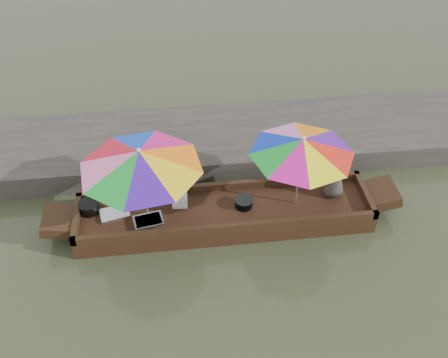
{
  "coord_description": "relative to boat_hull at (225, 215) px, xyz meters",
  "views": [
    {
      "loc": [
        -0.79,
        -6.51,
        6.9
      ],
      "look_at": [
        0.0,
        0.1,
        1.0
      ],
      "focal_mm": 40.0,
      "sensor_mm": 36.0,
      "label": 1
    }
  ],
  "objects": [
    {
      "name": "tray_scallop",
      "position": [
        -2.02,
        0.08,
        0.21
      ],
      "size": [
        0.59,
        0.47,
        0.06
      ],
      "primitive_type": "cube",
      "rotation": [
        0.0,
        0.0,
        0.24
      ],
      "color": "silver",
      "rests_on": "boat_hull"
    },
    {
      "name": "vendor",
      "position": [
        2.09,
        0.15,
        0.69
      ],
      "size": [
        0.53,
        0.37,
        1.04
      ],
      "primitive_type": "imported",
      "rotation": [
        0.0,
        0.0,
        3.07
      ],
      "color": "#3C362F",
      "rests_on": "boat_hull"
    },
    {
      "name": "cooking_pot",
      "position": [
        -2.49,
        0.24,
        0.27
      ],
      "size": [
        0.37,
        0.37,
        0.2
      ],
      "primitive_type": "cylinder",
      "color": "black",
      "rests_on": "boat_hull"
    },
    {
      "name": "boat_hull",
      "position": [
        0.0,
        0.0,
        0.0
      ],
      "size": [
        5.47,
        1.2,
        0.35
      ],
      "primitive_type": "cube",
      "color": "black",
      "rests_on": "water"
    },
    {
      "name": "dock",
      "position": [
        0.0,
        2.2,
        0.08
      ],
      "size": [
        22.0,
        2.2,
        0.5
      ],
      "primitive_type": "cube",
      "color": "#2D2B26",
      "rests_on": "ground"
    },
    {
      "name": "umbrella_stern",
      "position": [
        1.34,
        0.0,
        0.95
      ],
      "size": [
        2.01,
        2.01,
        1.55
      ],
      "primitive_type": null,
      "rotation": [
        0.0,
        0.0,
        -0.09
      ],
      "color": "#5714A5",
      "rests_on": "boat_hull"
    },
    {
      "name": "water",
      "position": [
        0.0,
        0.0,
        -0.17
      ],
      "size": [
        80.0,
        80.0,
        0.0
      ],
      "primitive_type": "plane",
      "color": "#3B412A",
      "rests_on": "ground"
    },
    {
      "name": "umbrella_bow",
      "position": [
        -1.41,
        0.0,
        0.95
      ],
      "size": [
        2.59,
        2.59,
        1.55
      ],
      "primitive_type": null,
      "rotation": [
        0.0,
        0.0,
        -0.25
      ],
      "color": "orange",
      "rests_on": "boat_hull"
    },
    {
      "name": "tray_crayfish",
      "position": [
        -1.4,
        -0.2,
        0.22
      ],
      "size": [
        0.57,
        0.45,
        0.09
      ],
      "primitive_type": "cube",
      "rotation": [
        0.0,
        0.0,
        0.18
      ],
      "color": "silver",
      "rests_on": "boat_hull"
    },
    {
      "name": "supply_bag",
      "position": [
        -0.81,
        0.21,
        0.3
      ],
      "size": [
        0.29,
        0.24,
        0.26
      ],
      "primitive_type": "cube",
      "rotation": [
        0.0,
        0.0,
        -0.06
      ],
      "color": "silver",
      "rests_on": "boat_hull"
    },
    {
      "name": "charcoal_grill",
      "position": [
        0.36,
        0.03,
        0.25
      ],
      "size": [
        0.33,
        0.33,
        0.15
      ],
      "primitive_type": "cylinder",
      "color": "black",
      "rests_on": "boat_hull"
    }
  ]
}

